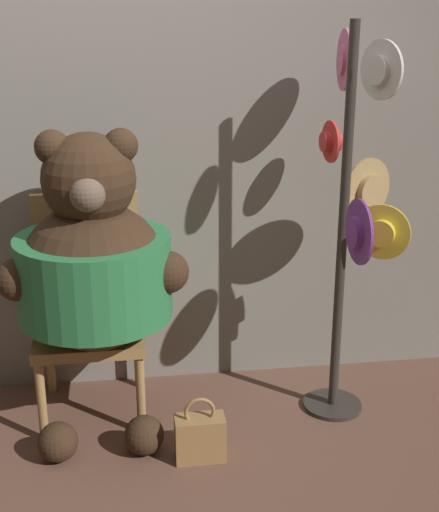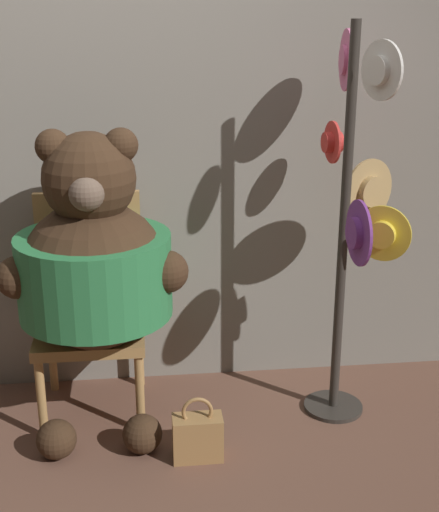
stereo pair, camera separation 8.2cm
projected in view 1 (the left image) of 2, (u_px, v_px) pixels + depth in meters
ground_plane at (116, 452)px, 3.09m from camera, size 14.00×14.00×0.00m
wall_back at (104, 158)px, 3.36m from camera, size 8.00×0.10×2.30m
chair at (89, 303)px, 3.32m from camera, size 0.49×0.49×1.01m
teddy_bear at (94, 267)px, 3.08m from camera, size 0.81×0.72×1.36m
hat_display_rack at (355, 208)px, 3.11m from camera, size 0.39×0.60×1.78m
handbag_on_ground at (200, 437)px, 3.02m from camera, size 0.21×0.11×0.29m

